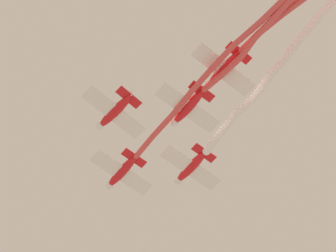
# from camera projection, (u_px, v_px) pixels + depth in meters

# --- Properties ---
(airplane_lead) EXTENTS (6.16, 7.10, 1.92)m
(airplane_lead) POSITION_uv_depth(u_px,v_px,m) (122.00, 172.00, 72.66)
(airplane_lead) COLOR red
(smoke_trail_lead) EXTENTS (25.40, 17.74, 1.43)m
(smoke_trail_lead) POSITION_uv_depth(u_px,v_px,m) (225.00, 60.00, 65.54)
(smoke_trail_lead) COLOR #DB4C4C
(airplane_left_wing) EXTENTS (6.00, 7.32, 1.92)m
(airplane_left_wing) POSITION_uv_depth(u_px,v_px,m) (114.00, 112.00, 68.55)
(airplane_left_wing) COLOR red
(airplane_right_wing) EXTENTS (6.18, 7.07, 1.92)m
(airplane_right_wing) POSITION_uv_depth(u_px,v_px,m) (191.00, 167.00, 72.71)
(airplane_right_wing) COLOR red
(smoke_trail_right_wing) EXTENTS (21.57, 17.01, 4.98)m
(smoke_trail_right_wing) POSITION_uv_depth(u_px,v_px,m) (284.00, 59.00, 68.52)
(smoke_trail_right_wing) COLOR white
(airplane_slot) EXTENTS (6.20, 7.04, 1.92)m
(airplane_slot) POSITION_uv_depth(u_px,v_px,m) (188.00, 107.00, 68.51)
(airplane_slot) COLOR red
(smoke_trail_slot) EXTENTS (14.99, 10.97, 1.57)m
(smoke_trail_slot) POSITION_uv_depth(u_px,v_px,m) (264.00, 30.00, 63.82)
(smoke_trail_slot) COLOR #DB4C4C
(airplane_trail) EXTENTS (6.15, 7.13, 1.92)m
(airplane_trail) POSITION_uv_depth(u_px,v_px,m) (224.00, 69.00, 67.04)
(airplane_trail) COLOR red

